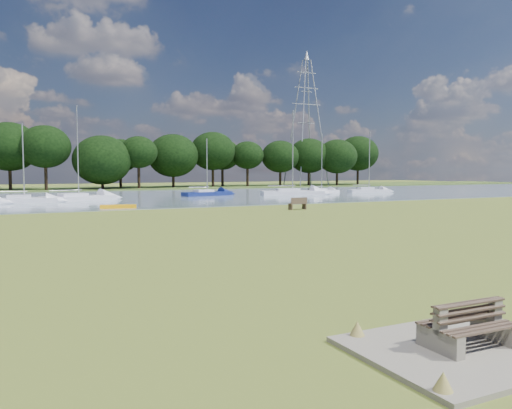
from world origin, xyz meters
name	(u,v)px	position (x,y,z in m)	size (l,w,h in m)	color
ground	(207,247)	(0.00, 0.00, 0.00)	(220.00, 220.00, 0.00)	olive
river	(85,198)	(0.00, 42.00, 0.00)	(220.00, 40.00, 0.10)	slate
far_bank	(62,190)	(0.00, 72.00, 0.00)	(220.00, 20.00, 0.40)	#4C6626
concrete_pad	(467,348)	(0.00, -14.00, 0.05)	(4.20, 3.20, 0.10)	gray
bench_pair	(468,326)	(0.00, -14.00, 0.47)	(1.71, 1.03, 0.91)	gray
riverbank_bench	(298,204)	(14.32, 16.27, 0.53)	(1.76, 0.70, 1.06)	brown
kayak	(118,207)	(0.62, 24.00, 0.20)	(3.08, 0.72, 0.31)	#FFA90A
pylon	(306,101)	(48.25, 70.00, 17.86)	(6.87, 4.81, 28.11)	#9296A0
tree_line	(49,152)	(-2.26, 68.00, 6.36)	(137.88, 8.84, 10.70)	black
sailboat_0	(24,198)	(-6.72, 35.04, 0.55)	(6.36, 2.31, 8.05)	silver
sailboat_1	(321,191)	(31.34, 38.47, 0.51)	(6.20, 3.22, 8.41)	silver
sailboat_2	(292,191)	(25.99, 37.47, 0.58)	(8.72, 4.37, 11.31)	silver
sailboat_6	(78,196)	(-1.34, 36.61, 0.55)	(8.17, 4.60, 10.27)	silver
sailboat_7	(207,192)	(14.93, 40.42, 0.52)	(6.99, 3.30, 7.40)	navy
sailboat_8	(368,189)	(39.40, 38.15, 0.54)	(6.33, 2.93, 8.94)	silver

